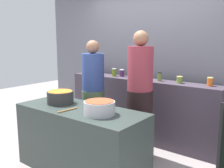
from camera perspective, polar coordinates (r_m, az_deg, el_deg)
The scene contains 17 objects.
ground at distance 3.68m, azimuth -3.49°, elevation -17.12°, with size 12.00×12.00×0.00m, color gray.
storefront_wall at distance 4.47m, azimuth 8.73°, elevation 7.66°, with size 4.80×0.12×3.00m, color slate.
display_shelf at distance 4.32m, azimuth 6.12°, elevation -5.62°, with size 2.70×0.36×1.03m, color #413844.
prep_table at distance 3.30m, azimuth -7.07°, elevation -12.48°, with size 1.70×0.70×0.83m, color #2F3936.
preserve_jar_0 at distance 4.89m, azimuth -5.54°, elevation 3.02°, with size 0.09×0.09×0.11m.
preserve_jar_1 at distance 4.71m, azimuth -3.51°, elevation 3.05°, with size 0.08×0.08×0.15m.
preserve_jar_2 at distance 4.48m, azimuth 0.48°, elevation 2.64°, with size 0.08×0.08×0.14m.
preserve_jar_3 at distance 4.46m, azimuth 2.23°, elevation 2.51°, with size 0.08×0.08×0.13m.
preserve_jar_4 at distance 4.20m, azimuth 5.15°, elevation 2.17°, with size 0.07×0.07×0.15m.
preserve_jar_5 at distance 4.04m, azimuth 10.66°, elevation 1.64°, with size 0.07×0.07×0.14m.
preserve_jar_6 at distance 3.91m, azimuth 14.97°, elevation 0.95°, with size 0.09×0.09×0.10m.
preserve_jar_7 at distance 3.80m, azimuth 21.21°, elevation 0.50°, with size 0.08×0.08×0.12m.
cooking_pot_left at distance 3.44m, azimuth -11.57°, elevation -2.96°, with size 0.35×0.35×0.17m.
cooking_pot_center at distance 2.88m, azimuth -2.85°, elevation -5.39°, with size 0.36×0.36×0.16m.
wooden_spoon at distance 3.09m, azimuth -9.98°, elevation -5.81°, with size 0.02×0.02×0.28m, color #9E703D.
cook_with_tongs at distance 3.91m, azimuth -4.21°, elevation -3.61°, with size 0.35×0.35×1.67m.
cook_in_cap at distance 3.55m, azimuth 6.25°, elevation -4.04°, with size 0.36×0.36×1.79m.
Camera 1 is at (2.16, -2.45, 1.68)m, focal length 40.56 mm.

